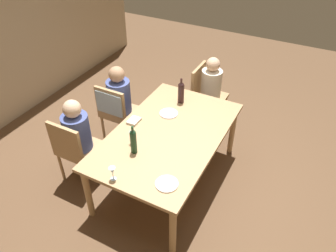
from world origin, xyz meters
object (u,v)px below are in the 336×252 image
Objects in this scene: chair_right_end at (205,92)px; wine_glass_near_left at (133,135)px; person_man_guest at (213,88)px; wine_glass_centre at (112,171)px; dining_table at (168,138)px; person_woman_host at (79,134)px; dinner_plate_guest_left at (169,113)px; wine_bottle_tall_green at (181,92)px; dinner_plate_host at (167,184)px; wine_bottle_dark_red at (133,141)px; chair_far_right at (115,108)px; person_man_bearded at (120,99)px; chair_far_left at (75,148)px.

chair_right_end is 6.17× the size of wine_glass_near_left.
person_man_guest reaches higher than wine_glass_centre.
dining_table is 0.45m from wine_glass_near_left.
person_woman_host is at bearing -29.77° from person_man_guest.
dinner_plate_guest_left is (0.73, -0.80, 0.10)m from person_woman_host.
wine_bottle_tall_green is 1.41m from dinner_plate_host.
wine_glass_centre is at bearing -4.29° from person_man_guest.
wine_bottle_dark_red is at bearing 178.99° from wine_bottle_tall_green.
chair_far_right reaches higher than dining_table.
wine_glass_centre is at bearing -29.24° from person_woman_host.
wine_glass_centre is (-2.18, 0.05, 0.32)m from chair_right_end.
dining_table is at bearing -166.79° from wine_bottle_tall_green.
dining_table is at bearing 22.56° from person_woman_host.
person_woman_host is at bearing 132.56° from dinner_plate_guest_left.
chair_far_right reaches higher than wine_glass_centre.
dinner_plate_host is at bearing 9.04° from person_man_guest.
wine_bottle_dark_red is at bearing 64.75° from dinner_plate_host.
dining_table is 12.65× the size of wine_glass_near_left.
dining_table is at bearing 3.77° from chair_right_end.
chair_far_left is at bearing -90.00° from person_man_bearded.
person_man_bearded is 1.21m from wine_bottle_dark_red.
person_woman_host reaches higher than chair_far_right.
wine_bottle_dark_red reaches higher than dinner_plate_host.
dinner_plate_guest_left is at bearing -4.40° from chair_right_end.
dining_table is at bearing -25.14° from person_man_bearded.
wine_glass_centre is at bearing -178.78° from dinner_plate_guest_left.
dining_table is at bearing -38.37° from wine_glass_near_left.
wine_glass_centre is (-1.49, -0.01, -0.04)m from wine_bottle_tall_green.
person_man_bearded is 1.06m from wine_glass_near_left.
wine_bottle_dark_red is 0.15m from wine_glass_near_left.
dining_table is at bearing 28.07° from chair_far_left.
wine_bottle_dark_red is (-1.76, 0.08, 0.37)m from chair_right_end.
person_man_bearded reaches higher than wine_glass_centre.
person_woman_host is 1.98m from person_man_guest.
chair_right_end is at bearing 3.77° from dining_table.
dining_table is 2.05× the size of chair_right_end.
dining_table is at bearing -153.79° from dinner_plate_guest_left.
chair_far_left is at bearing -90.00° from person_woman_host.
person_woman_host is at bearing 96.10° from wine_glass_near_left.
chair_far_right is 1.42m from person_man_guest.
dinner_plate_guest_left is at bearing -10.81° from person_man_guest.
wine_bottle_tall_green is at bearing 54.78° from chair_far_left.
dining_table is 0.77m from dinner_plate_host.
chair_far_right is 4.17× the size of dinner_plate_host.
chair_far_left is at bearing 82.54° from dinner_plate_host.
wine_bottle_dark_red reaches higher than dinner_plate_guest_left.
chair_far_right is 2.74× the size of wine_bottle_tall_green.
person_woman_host is at bearing -90.00° from person_man_bearded.
person_man_bearded is 5.11× the size of dinner_plate_guest_left.
chair_right_end is 1.93m from person_woman_host.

